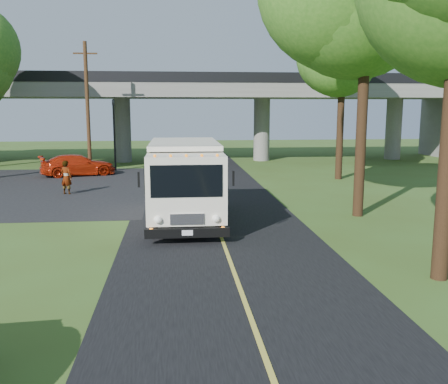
{
  "coord_description": "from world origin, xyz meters",
  "views": [
    {
      "loc": [
        -1.61,
        -11.35,
        4.6
      ],
      "look_at": [
        0.14,
        6.25,
        1.6
      ],
      "focal_mm": 40.0,
      "sensor_mm": 36.0,
      "label": 1
    }
  ],
  "objects": [
    {
      "name": "road",
      "position": [
        0.0,
        10.0,
        0.01
      ],
      "size": [
        7.0,
        90.0,
        0.02
      ],
      "primitive_type": "cube",
      "color": "black",
      "rests_on": "ground"
    },
    {
      "name": "traffic_signal",
      "position": [
        -6.0,
        26.0,
        3.2
      ],
      "size": [
        0.18,
        0.22,
        5.2
      ],
      "color": "black",
      "rests_on": "ground"
    },
    {
      "name": "parking_lot",
      "position": [
        -11.0,
        18.0,
        0.01
      ],
      "size": [
        16.0,
        18.0,
        0.01
      ],
      "primitive_type": "cube",
      "color": "black",
      "rests_on": "ground"
    },
    {
      "name": "pedestrian",
      "position": [
        -7.4,
        15.73,
        0.92
      ],
      "size": [
        0.79,
        0.68,
        1.83
      ],
      "primitive_type": "imported",
      "rotation": [
        0.0,
        0.0,
        2.71
      ],
      "color": "gray",
      "rests_on": "ground"
    },
    {
      "name": "utility_pole",
      "position": [
        -7.5,
        24.0,
        4.59
      ],
      "size": [
        1.6,
        0.26,
        9.0
      ],
      "color": "#472D19",
      "rests_on": "ground"
    },
    {
      "name": "lane_line",
      "position": [
        0.0,
        10.0,
        0.03
      ],
      "size": [
        0.12,
        90.0,
        0.01
      ],
      "primitive_type": "cube",
      "color": "gold",
      "rests_on": "road"
    },
    {
      "name": "overpass",
      "position": [
        0.0,
        32.0,
        4.56
      ],
      "size": [
        54.0,
        10.0,
        7.3
      ],
      "color": "slate",
      "rests_on": "ground"
    },
    {
      "name": "step_van",
      "position": [
        -1.22,
        8.74,
        1.75
      ],
      "size": [
        2.87,
        7.67,
        3.21
      ],
      "rotation": [
        0.0,
        0.0,
        -0.0
      ],
      "color": "silver",
      "rests_on": "ground"
    },
    {
      "name": "ground",
      "position": [
        0.0,
        0.0,
        0.0
      ],
      "size": [
        120.0,
        120.0,
        0.0
      ],
      "primitive_type": "plane",
      "color": "#3C511D",
      "rests_on": "ground"
    },
    {
      "name": "tree_right_far",
      "position": [
        9.21,
        19.84,
        8.3
      ],
      "size": [
        5.77,
        5.67,
        10.99
      ],
      "color": "#382314",
      "rests_on": "ground"
    },
    {
      "name": "red_sedan",
      "position": [
        -8.21,
        23.34,
        0.72
      ],
      "size": [
        5.37,
        3.5,
        1.45
      ],
      "primitive_type": "imported",
      "rotation": [
        0.0,
        0.0,
        1.89
      ],
      "color": "#B8250B",
      "rests_on": "ground"
    }
  ]
}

